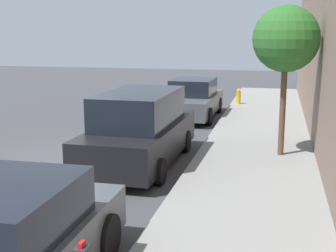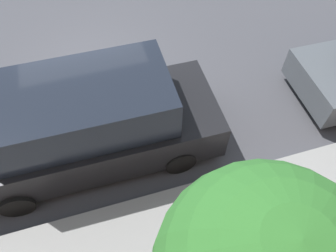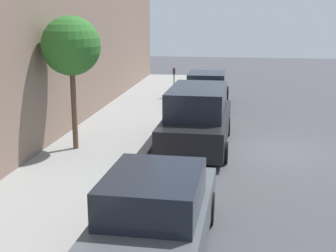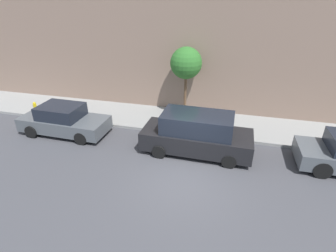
# 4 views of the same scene
# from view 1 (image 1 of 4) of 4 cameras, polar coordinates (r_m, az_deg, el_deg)

# --- Properties ---
(ground_plane) EXTENTS (60.00, 60.00, 0.00)m
(ground_plane) POSITION_cam_1_polar(r_m,az_deg,el_deg) (13.21, -12.20, -3.71)
(ground_plane) COLOR #424247
(sidewalk) EXTENTS (3.12, 32.00, 0.15)m
(sidewalk) POSITION_cam_1_polar(r_m,az_deg,el_deg) (11.96, 10.33, -4.87)
(sidewalk) COLOR gray
(sidewalk) RESTS_ON ground_plane
(parked_sedan_nearest) EXTENTS (1.92, 4.53, 1.54)m
(parked_sedan_nearest) POSITION_cam_1_polar(r_m,az_deg,el_deg) (6.42, -19.38, -13.97)
(parked_sedan_nearest) COLOR #4C5156
(parked_sedan_nearest) RESTS_ON ground_plane
(parked_minivan_second) EXTENTS (2.02, 4.93, 1.90)m
(parked_minivan_second) POSITION_cam_1_polar(r_m,az_deg,el_deg) (12.07, -3.45, -0.40)
(parked_minivan_second) COLOR black
(parked_minivan_second) RESTS_ON ground_plane
(parked_sedan_third) EXTENTS (1.92, 4.54, 1.54)m
(parked_sedan_third) POSITION_cam_1_polar(r_m,az_deg,el_deg) (18.70, 3.06, 3.25)
(parked_sedan_third) COLOR #4C5156
(parked_sedan_third) RESTS_ON ground_plane
(street_tree) EXTENTS (1.72, 1.72, 3.92)m
(street_tree) POSITION_cam_1_polar(r_m,az_deg,el_deg) (12.54, 14.20, 10.18)
(street_tree) COLOR brown
(street_tree) RESTS_ON sidewalk
(fire_hydrant) EXTENTS (0.20, 0.20, 0.69)m
(fire_hydrant) POSITION_cam_1_polar(r_m,az_deg,el_deg) (21.50, 8.60, 3.60)
(fire_hydrant) COLOR gold
(fire_hydrant) RESTS_ON sidewalk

